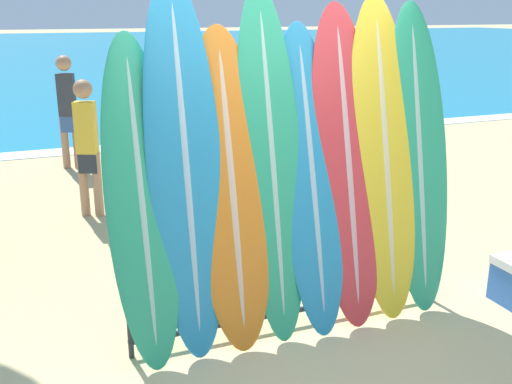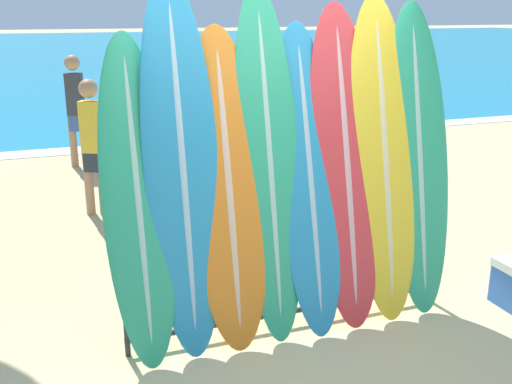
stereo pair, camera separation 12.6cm
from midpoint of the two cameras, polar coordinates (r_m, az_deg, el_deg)
name	(u,v)px [view 2 (the right image)]	position (r m, az deg, el deg)	size (l,w,h in m)	color
ground_plane	(298,350)	(4.57, 4.87, -14.73)	(160.00, 160.00, 0.00)	tan
ocean_water	(60,50)	(40.18, -18.04, 12.74)	(120.00, 60.00, 0.01)	teal
surfboard_rack	(291,271)	(4.66, 4.18, -7.53)	(2.59, 0.04, 0.86)	#28282D
surfboard_slot_0	(138,202)	(4.15, -10.34, -0.98)	(0.49, 0.64, 2.27)	#289E70
surfboard_slot_1	(182,171)	(4.17, -6.20, 2.01)	(0.54, 0.60, 2.65)	teal
surfboard_slot_2	(228,191)	(4.29, -1.85, 0.14)	(0.59, 0.63, 2.31)	orange
surfboard_slot_3	(269,167)	(4.39, 2.08, 2.41)	(0.50, 0.65, 2.59)	#289E70
surfboard_slot_4	(309,181)	(4.53, 5.86, 1.09)	(0.52, 0.70, 2.33)	teal
surfboard_slot_5	(346,168)	(4.66, 9.30, 2.30)	(0.59, 0.67, 2.47)	red
surfboard_slot_6	(384,161)	(4.82, 12.78, 2.94)	(0.60, 0.64, 2.53)	yellow
surfboard_slot_7	(418,160)	(5.00, 15.90, 2.92)	(0.56, 0.59, 2.48)	#289E70
person_near_water	(76,107)	(9.76, -16.42, 7.77)	(0.29, 0.23, 1.74)	#A87A5B
person_mid_beach	(92,142)	(7.34, -14.84, 4.58)	(0.28, 0.24, 1.64)	#A87A5B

